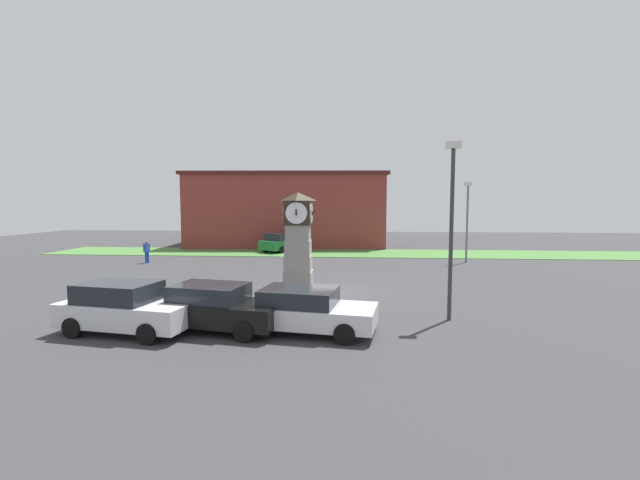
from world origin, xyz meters
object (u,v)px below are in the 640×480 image
at_px(bollard_mid_row, 302,308).
at_px(street_lamp_far_side, 467,216).
at_px(car_near_tower, 216,307).
at_px(pedestrian_near_bench, 147,250).
at_px(bollard_near_tower, 347,317).
at_px(clock_tower, 298,249).
at_px(bollard_far_row, 270,306).
at_px(street_lamp_near_road, 452,218).
at_px(car_far_lot, 284,242).
at_px(car_navy_sedan, 125,308).
at_px(car_by_building, 306,310).

height_order(bollard_mid_row, street_lamp_far_side, street_lamp_far_side).
relative_size(car_near_tower, pedestrian_near_bench, 2.82).
relative_size(bollard_near_tower, street_lamp_far_side, 0.16).
bearing_deg(pedestrian_near_bench, bollard_mid_row, -48.09).
xyz_separation_m(clock_tower, bollard_mid_row, (0.56, -3.36, -1.70)).
bearing_deg(bollard_far_row, bollard_mid_row, -25.23).
height_order(bollard_mid_row, pedestrian_near_bench, pedestrian_near_bench).
xyz_separation_m(bollard_mid_row, street_lamp_near_road, (5.16, 0.82, 3.09)).
relative_size(car_near_tower, street_lamp_far_side, 0.79).
height_order(bollard_far_row, car_far_lot, car_far_lot).
distance_m(clock_tower, car_navy_sedan, 7.08).
distance_m(bollard_mid_row, pedestrian_near_bench, 18.70).
xyz_separation_m(car_navy_sedan, pedestrian_near_bench, (-6.97, 15.41, 0.07)).
bearing_deg(car_near_tower, car_far_lot, 93.72).
height_order(bollard_far_row, pedestrian_near_bench, pedestrian_near_bench).
xyz_separation_m(bollard_near_tower, car_near_tower, (-4.24, -0.23, 0.32)).
bearing_deg(bollard_far_row, pedestrian_near_bench, 130.14).
distance_m(bollard_far_row, street_lamp_far_side, 19.07).
bearing_deg(clock_tower, car_by_building, -79.46).
bearing_deg(street_lamp_far_side, car_by_building, -118.90).
height_order(bollard_far_row, car_near_tower, car_near_tower).
xyz_separation_m(car_navy_sedan, car_near_tower, (2.83, 0.45, -0.04)).
bearing_deg(car_navy_sedan, pedestrian_near_bench, 114.33).
relative_size(bollard_far_row, car_far_lot, 0.18).
bearing_deg(bollard_mid_row, car_navy_sedan, -164.87).
bearing_deg(car_far_lot, bollard_mid_row, -79.08).
height_order(bollard_mid_row, car_near_tower, car_near_tower).
bearing_deg(bollard_near_tower, car_near_tower, -176.85).
height_order(bollard_near_tower, car_near_tower, car_near_tower).
relative_size(bollard_far_row, pedestrian_near_bench, 0.55).
relative_size(clock_tower, bollard_far_row, 5.29).
distance_m(bollard_near_tower, street_lamp_far_side, 18.85).
bearing_deg(street_lamp_far_side, bollard_far_row, -125.26).
distance_m(car_near_tower, pedestrian_near_bench, 17.89).
relative_size(bollard_near_tower, street_lamp_near_road, 0.14).
relative_size(bollard_near_tower, car_navy_sedan, 0.20).
xyz_separation_m(bollard_far_row, street_lamp_near_road, (6.41, 0.23, 3.19)).
bearing_deg(street_lamp_near_road, car_near_tower, -166.62).
distance_m(bollard_mid_row, car_by_building, 1.06).
relative_size(clock_tower, car_near_tower, 1.04).
height_order(bollard_mid_row, car_far_lot, car_far_lot).
distance_m(street_lamp_near_road, street_lamp_far_side, 15.81).
xyz_separation_m(clock_tower, pedestrian_near_bench, (-11.93, 10.56, -1.35)).
relative_size(bollard_far_row, car_navy_sedan, 0.19).
bearing_deg(car_far_lot, car_navy_sedan, -93.36).
bearing_deg(street_lamp_far_side, bollard_mid_row, -121.08).
distance_m(bollard_mid_row, car_navy_sedan, 5.73).
bearing_deg(car_near_tower, clock_tower, 64.22).
bearing_deg(bollard_far_row, car_navy_sedan, -154.01).
distance_m(bollard_far_row, pedestrian_near_bench, 17.44).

